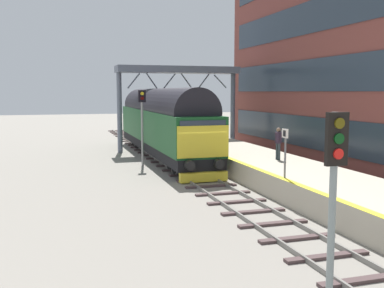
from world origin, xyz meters
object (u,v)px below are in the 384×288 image
object	(u,v)px
signal_post_mid	(142,119)
diesel_locomotive	(162,121)
signal_post_near	(334,189)
platform_number_sign	(285,146)
waiting_passenger	(278,140)

from	to	relation	value
signal_post_mid	diesel_locomotive	bearing A→B (deg)	58.93
signal_post_near	platform_number_sign	xyz separation A→B (m)	(3.80, 8.84, -0.33)
diesel_locomotive	signal_post_near	distance (m)	22.67
signal_post_near	signal_post_mid	size ratio (longest dim) A/B	0.90
diesel_locomotive	platform_number_sign	xyz separation A→B (m)	(1.85, -13.75, -0.16)
waiting_passenger	signal_post_mid	bearing A→B (deg)	39.72
signal_post_near	waiting_passenger	world-z (taller)	signal_post_near
platform_number_sign	signal_post_near	bearing A→B (deg)	-113.26
signal_post_mid	waiting_passenger	bearing A→B (deg)	-45.79
diesel_locomotive	signal_post_near	xyz separation A→B (m)	(-1.95, -22.59, 0.16)
diesel_locomotive	platform_number_sign	distance (m)	13.87
platform_number_sign	waiting_passenger	xyz separation A→B (m)	(2.06, 4.48, -0.33)
diesel_locomotive	signal_post_near	bearing A→B (deg)	-94.94
signal_post_near	signal_post_mid	world-z (taller)	signal_post_mid
signal_post_near	signal_post_mid	bearing A→B (deg)	90.00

